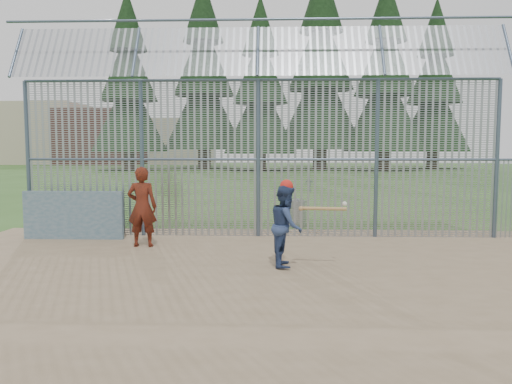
{
  "coord_description": "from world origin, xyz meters",
  "views": [
    {
      "loc": [
        0.43,
        -9.25,
        2.33
      ],
      "look_at": [
        0.0,
        2.0,
        1.3
      ],
      "focal_mm": 35.0,
      "sensor_mm": 36.0,
      "label": 1
    }
  ],
  "objects_px": {
    "dugout_wall": "(73,215)",
    "trash_can": "(298,213)",
    "batter": "(286,226)",
    "bleacher": "(76,201)",
    "onlooker": "(142,207)"
  },
  "relations": [
    {
      "from": "dugout_wall",
      "to": "trash_can",
      "type": "distance_m",
      "value": 6.21
    },
    {
      "from": "trash_can",
      "to": "batter",
      "type": "bearing_deg",
      "value": -95.03
    },
    {
      "from": "dugout_wall",
      "to": "trash_can",
      "type": "xyz_separation_m",
      "value": [
        5.7,
        2.46,
        -0.24
      ]
    },
    {
      "from": "trash_can",
      "to": "bleacher",
      "type": "xyz_separation_m",
      "value": [
        -7.72,
        2.72,
        0.03
      ]
    },
    {
      "from": "trash_can",
      "to": "bleacher",
      "type": "relative_size",
      "value": 0.27
    },
    {
      "from": "dugout_wall",
      "to": "onlooker",
      "type": "xyz_separation_m",
      "value": [
        1.97,
        -0.86,
        0.33
      ]
    },
    {
      "from": "bleacher",
      "to": "batter",
      "type": "bearing_deg",
      "value": -47.03
    },
    {
      "from": "dugout_wall",
      "to": "trash_can",
      "type": "relative_size",
      "value": 3.05
    },
    {
      "from": "batter",
      "to": "bleacher",
      "type": "height_order",
      "value": "batter"
    },
    {
      "from": "onlooker",
      "to": "trash_can",
      "type": "xyz_separation_m",
      "value": [
        3.73,
        3.32,
        -0.57
      ]
    },
    {
      "from": "onlooker",
      "to": "bleacher",
      "type": "distance_m",
      "value": 7.25
    },
    {
      "from": "trash_can",
      "to": "dugout_wall",
      "type": "bearing_deg",
      "value": -156.65
    },
    {
      "from": "trash_can",
      "to": "bleacher",
      "type": "bearing_deg",
      "value": 160.59
    },
    {
      "from": "onlooker",
      "to": "bleacher",
      "type": "xyz_separation_m",
      "value": [
        -3.99,
        6.04,
        -0.54
      ]
    },
    {
      "from": "batter",
      "to": "trash_can",
      "type": "xyz_separation_m",
      "value": [
        0.45,
        5.08,
        -0.43
      ]
    }
  ]
}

